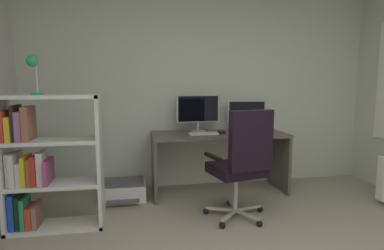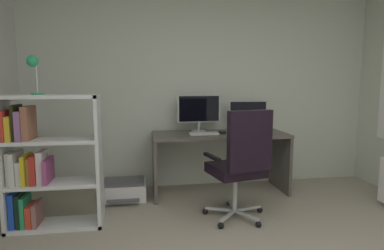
% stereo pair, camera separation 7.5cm
% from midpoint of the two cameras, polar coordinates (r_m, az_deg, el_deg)
% --- Properties ---
extents(wall_back, '(4.45, 0.10, 2.55)m').
position_cam_midpoint_polar(wall_back, '(4.19, 1.26, 6.62)').
color(wall_back, beige).
rests_on(wall_back, ground).
extents(desk, '(1.61, 0.64, 0.74)m').
position_cam_midpoint_polar(desk, '(3.90, 4.25, -4.14)').
color(desk, '#524D46').
rests_on(desk, ground).
extents(monitor_main, '(0.54, 0.18, 0.46)m').
position_cam_midpoint_polar(monitor_main, '(3.95, 0.53, 2.71)').
color(monitor_main, '#B2B5B7').
rests_on(monitor_main, desk).
extents(monitor_secondary, '(0.49, 0.18, 0.38)m').
position_cam_midpoint_polar(monitor_secondary, '(4.11, 9.21, 2.12)').
color(monitor_secondary, '#B2B5B7').
rests_on(monitor_secondary, desk).
extents(keyboard, '(0.34, 0.14, 0.02)m').
position_cam_midpoint_polar(keyboard, '(3.76, 1.46, -1.53)').
color(keyboard, silver).
rests_on(keyboard, desk).
extents(computer_mouse, '(0.07, 0.11, 0.03)m').
position_cam_midpoint_polar(computer_mouse, '(3.83, 4.75, -1.27)').
color(computer_mouse, black).
rests_on(computer_mouse, desk).
extents(office_chair, '(0.63, 0.66, 1.10)m').
position_cam_midpoint_polar(office_chair, '(3.09, 8.21, -6.39)').
color(office_chair, '#B7BABC').
rests_on(office_chair, ground).
extents(bookshelf, '(0.85, 0.31, 1.23)m').
position_cam_midpoint_polar(bookshelf, '(3.22, -26.03, -6.58)').
color(bookshelf, silver).
rests_on(bookshelf, ground).
extents(desk_lamp, '(0.13, 0.11, 0.35)m').
position_cam_midpoint_polar(desk_lamp, '(3.14, -27.18, 9.34)').
color(desk_lamp, '#269862').
rests_on(desk_lamp, bookshelf).
extents(printer, '(0.50, 0.48, 0.21)m').
position_cam_midpoint_polar(printer, '(3.87, -12.70, -11.30)').
color(printer, silver).
rests_on(printer, ground).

